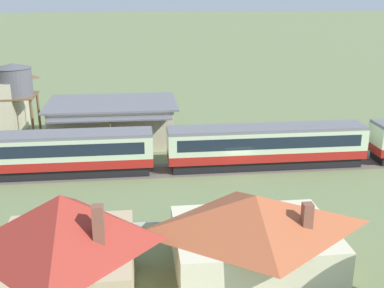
{
  "coord_description": "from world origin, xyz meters",
  "views": [
    {
      "loc": [
        -8.85,
        -40.23,
        16.01
      ],
      "look_at": [
        -4.11,
        0.89,
        2.48
      ],
      "focal_mm": 45.0,
      "sensor_mm": 36.0,
      "label": 1
    }
  ],
  "objects_px": {
    "passenger_train": "(269,144)",
    "station_building": "(113,122)",
    "cottage_red_roof_2": "(64,248)",
    "cottage_terracotta_roof": "(254,231)",
    "water_tower": "(14,81)"
  },
  "relations": [
    {
      "from": "passenger_train",
      "to": "station_building",
      "type": "distance_m",
      "value": 17.4
    },
    {
      "from": "water_tower",
      "to": "cottage_red_roof_2",
      "type": "relative_size",
      "value": 1.05
    },
    {
      "from": "station_building",
      "to": "cottage_terracotta_roof",
      "type": "distance_m",
      "value": 27.6
    },
    {
      "from": "water_tower",
      "to": "cottage_terracotta_roof",
      "type": "relative_size",
      "value": 0.83
    },
    {
      "from": "passenger_train",
      "to": "cottage_terracotta_roof",
      "type": "height_order",
      "value": "cottage_terracotta_roof"
    },
    {
      "from": "station_building",
      "to": "water_tower",
      "type": "height_order",
      "value": "water_tower"
    },
    {
      "from": "passenger_train",
      "to": "cottage_red_roof_2",
      "type": "bearing_deg",
      "value": -130.65
    },
    {
      "from": "water_tower",
      "to": "cottage_red_roof_2",
      "type": "xyz_separation_m",
      "value": [
        9.15,
        -30.75,
        -3.14
      ]
    },
    {
      "from": "passenger_train",
      "to": "cottage_red_roof_2",
      "type": "distance_m",
      "value": 24.55
    },
    {
      "from": "passenger_train",
      "to": "cottage_terracotta_roof",
      "type": "relative_size",
      "value": 5.8
    },
    {
      "from": "cottage_red_roof_2",
      "to": "cottage_terracotta_roof",
      "type": "height_order",
      "value": "cottage_red_roof_2"
    },
    {
      "from": "water_tower",
      "to": "cottage_red_roof_2",
      "type": "bearing_deg",
      "value": -73.42
    },
    {
      "from": "passenger_train",
      "to": "cottage_terracotta_roof",
      "type": "distance_m",
      "value": 17.56
    },
    {
      "from": "water_tower",
      "to": "cottage_terracotta_roof",
      "type": "distance_m",
      "value": 35.12
    },
    {
      "from": "passenger_train",
      "to": "cottage_terracotta_roof",
      "type": "xyz_separation_m",
      "value": [
        -5.46,
        -16.69,
        0.29
      ]
    }
  ]
}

